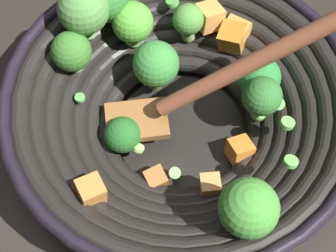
% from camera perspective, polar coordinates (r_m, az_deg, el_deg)
% --- Properties ---
extents(ground_plane, '(4.00, 4.00, 0.00)m').
position_cam_1_polar(ground_plane, '(0.62, 1.32, -0.82)').
color(ground_plane, '#28231E').
extents(wok, '(0.39, 0.39, 0.21)m').
position_cam_1_polar(wok, '(0.57, 1.31, 2.37)').
color(wok, black).
rests_on(wok, ground).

